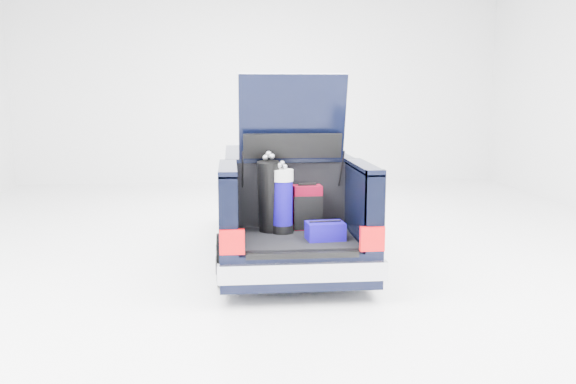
{
  "coord_description": "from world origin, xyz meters",
  "views": [
    {
      "loc": [
        -0.74,
        -8.32,
        2.25
      ],
      "look_at": [
        0.0,
        -0.5,
        0.96
      ],
      "focal_mm": 38.0,
      "sensor_mm": 36.0,
      "label": 1
    }
  ],
  "objects": [
    {
      "name": "blue_golf_bag",
      "position": [
        -0.14,
        -1.27,
        0.99
      ],
      "size": [
        0.3,
        0.3,
        0.86
      ],
      "rotation": [
        0.0,
        0.0,
        0.18
      ],
      "color": "black",
      "rests_on": "car"
    },
    {
      "name": "black_golf_bag",
      "position": [
        -0.29,
        -1.21,
        1.03
      ],
      "size": [
        0.37,
        0.42,
        0.96
      ],
      "rotation": [
        0.0,
        0.0,
        -0.39
      ],
      "color": "black",
      "rests_on": "car"
    },
    {
      "name": "red_suitcase",
      "position": [
        0.18,
        -1.09,
        0.87
      ],
      "size": [
        0.35,
        0.24,
        0.57
      ],
      "rotation": [
        0.0,
        0.0,
        0.05
      ],
      "color": "#610315",
      "rests_on": "car"
    },
    {
      "name": "car",
      "position": [
        -0.0,
        0.11,
        0.67
      ],
      "size": [
        1.87,
        4.65,
        2.47
      ],
      "color": "black",
      "rests_on": "ground"
    },
    {
      "name": "blue_duffel",
      "position": [
        0.31,
        -1.66,
        0.7
      ],
      "size": [
        0.45,
        0.31,
        0.22
      ],
      "rotation": [
        0.0,
        0.0,
        0.09
      ],
      "color": "#110582",
      "rests_on": "car"
    },
    {
      "name": "ground",
      "position": [
        0.0,
        0.0,
        0.0
      ],
      "size": [
        14.0,
        14.0,
        0.0
      ],
      "primitive_type": "plane",
      "color": "white",
      "rests_on": "ground"
    }
  ]
}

